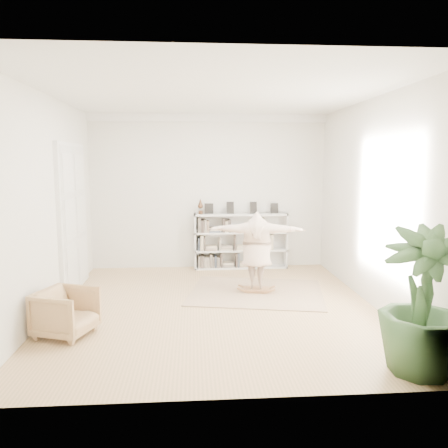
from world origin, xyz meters
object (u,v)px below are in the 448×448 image
Objects in this scene: person at (257,248)px; rocker_board at (256,289)px; houseplant at (423,301)px; bookshelf at (241,242)px; armchair at (66,312)px.

rocker_board is at bearing -51.88° from person.
person is 1.04× the size of houseplant.
bookshelf is at bearing 103.92° from rocker_board.
bookshelf reaches higher than person.
houseplant is at bearing -54.62° from rocker_board.
armchair is 3.59m from rocker_board.
armchair is at bearing 162.20° from houseplant.
bookshelf is at bearing -17.62° from armchair.
bookshelf is 2.05m from person.
rocker_board is 0.80m from person.
houseplant is (1.56, -5.37, 0.24)m from bookshelf.
bookshelf reaches higher than armchair.
houseplant is (1.47, -3.33, 0.01)m from person.
person is at bearing -51.88° from rocker_board.
bookshelf is 1.25× the size of houseplant.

